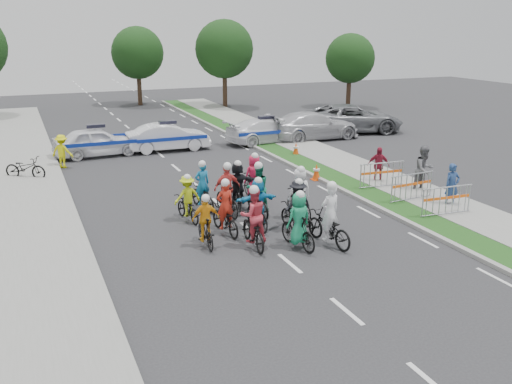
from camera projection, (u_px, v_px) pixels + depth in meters
name	position (u px, v px, depth m)	size (l,w,h in m)	color
ground	(290.00, 264.00, 15.96)	(90.00, 90.00, 0.00)	#28282B
curb_right	(350.00, 194.00, 22.26)	(0.20, 60.00, 0.12)	gray
grass_strip	(365.00, 192.00, 22.53)	(1.20, 60.00, 0.11)	#1A4817
sidewalk_right	(403.00, 187.00, 23.20)	(2.40, 60.00, 0.13)	gray
sidewalk_left	(34.00, 235.00, 17.92)	(3.00, 60.00, 0.13)	gray
rider_0	(329.00, 224.00, 17.14)	(0.99, 2.07, 2.02)	black
rider_1	(298.00, 226.00, 16.87)	(0.82, 1.78, 1.82)	black
rider_2	(253.00, 224.00, 16.98)	(0.86, 1.95, 1.94)	black
rider_3	(206.00, 226.00, 17.03)	(0.85, 1.60, 1.66)	black
rider_4	(297.00, 210.00, 18.33)	(1.06, 1.81, 1.77)	black
rider_5	(257.00, 207.00, 18.47)	(1.41, 1.69, 1.77)	black
rider_6	(225.00, 215.00, 18.10)	(0.81, 1.85, 1.83)	black
rider_7	(299.00, 198.00, 19.43)	(0.79, 1.80, 1.89)	black
rider_8	(258.00, 196.00, 19.75)	(0.83, 1.94, 1.96)	black
rider_9	(227.00, 195.00, 19.79)	(0.99, 1.86, 1.93)	black
rider_10	(187.00, 202.00, 19.25)	(0.99, 1.69, 1.66)	black
rider_11	(237.00, 188.00, 20.61)	(1.49, 1.77, 1.79)	black
rider_12	(202.00, 193.00, 20.53)	(0.85, 1.85, 1.82)	black
rider_13	(254.00, 182.00, 21.52)	(0.80, 1.79, 1.86)	black
police_car_0	(97.00, 142.00, 28.73)	(1.73, 4.29, 1.46)	white
police_car_1	(168.00, 137.00, 30.02)	(1.50, 4.31, 1.42)	white
police_car_2	(266.00, 131.00, 31.96)	(1.92, 4.71, 1.37)	white
civilian_sedan	(314.00, 126.00, 32.92)	(2.21, 5.45, 1.58)	silver
civilian_suv	(352.00, 118.00, 35.05)	(2.84, 6.15, 1.71)	slate
spectator_0	(452.00, 186.00, 20.68)	(0.59, 0.39, 1.62)	navy
spectator_1	(424.00, 169.00, 22.46)	(0.91, 0.71, 1.87)	#58585D
spectator_2	(378.00, 165.00, 23.80)	(0.91, 0.38, 1.55)	maroon
marshal_hiviz	(62.00, 151.00, 26.38)	(1.00, 0.58, 1.55)	yellow
barrier_0	(446.00, 202.00, 19.59)	(2.00, 0.50, 1.12)	#A5A8AD
barrier_1	(412.00, 188.00, 21.26)	(2.00, 0.50, 1.12)	#A5A8AD
barrier_2	(382.00, 176.00, 22.95)	(2.00, 0.50, 1.12)	#A5A8AD
cone_0	(316.00, 172.00, 24.43)	(0.40, 0.40, 0.70)	#F24C0C
cone_1	(296.00, 149.00, 28.86)	(0.40, 0.40, 0.70)	#F24C0C
parked_bike	(25.00, 168.00, 24.51)	(0.65, 1.88, 0.99)	black
tree_1	(224.00, 49.00, 44.52)	(4.55, 4.55, 6.82)	#382619
tree_2	(350.00, 58.00, 44.56)	(3.85, 3.85, 5.77)	#382619
tree_4	(137.00, 53.00, 45.91)	(4.20, 4.20, 6.30)	#382619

